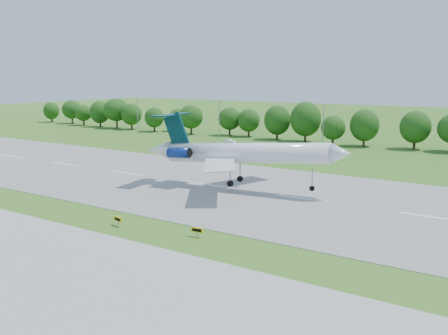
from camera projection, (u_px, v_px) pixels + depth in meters
ground at (219, 240)px, 62.27m from camera, size 600.00×600.00×0.00m
runway at (303, 199)px, 82.81m from camera, size 400.00×45.00×0.08m
taxiway at (114, 290)px, 47.46m from camera, size 400.00×23.00×0.08m
tree_line at (406, 128)px, 136.77m from camera, size 288.40×8.40×10.40m
light_poles at (386, 130)px, 129.87m from camera, size 175.90×0.25×12.19m
airliner at (236, 152)px, 88.38m from camera, size 38.40×27.67×12.60m
taxi_sign_left at (197, 230)px, 63.07m from camera, size 1.78×0.39×1.24m
taxi_sign_centre at (118, 219)px, 67.78m from camera, size 1.84×0.61×1.29m
service_vehicle_a at (229, 141)px, 150.24m from camera, size 4.24×1.72×1.37m
service_vehicle_b at (308, 146)px, 142.18m from camera, size 3.52×2.11×1.12m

